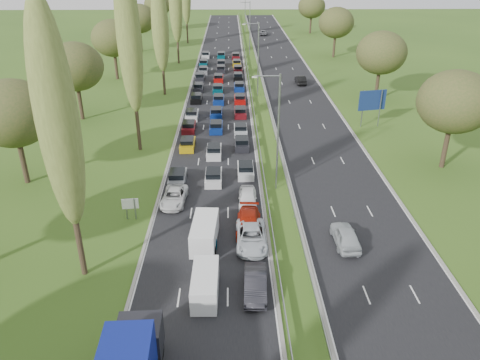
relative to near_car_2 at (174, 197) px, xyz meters
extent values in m
plane|color=#33551A|center=(10.26, 39.97, -0.69)|extent=(260.00, 260.00, 0.00)
cube|color=black|center=(3.51, 42.47, -0.69)|extent=(10.50, 215.00, 0.04)
cube|color=black|center=(17.01, 42.47, -0.69)|extent=(10.50, 215.00, 0.04)
cube|color=gray|center=(9.11, 42.47, -0.14)|extent=(0.06, 215.00, 0.32)
cube|color=gray|center=(11.41, 42.47, -0.14)|extent=(0.06, 215.00, 0.32)
cylinder|color=gray|center=(10.26, 2.97, 5.31)|extent=(0.18, 0.18, 12.00)
cylinder|color=gray|center=(10.26, 37.97, 5.31)|extent=(0.18, 0.18, 12.00)
cylinder|color=gray|center=(10.26, 72.97, 5.31)|extent=(0.18, 0.18, 12.00)
cylinder|color=gray|center=(10.26, 107.97, 5.31)|extent=(0.18, 0.18, 12.00)
cylinder|color=#2D2116|center=(-5.74, -11.03, 2.91)|extent=(0.44, 0.44, 7.20)
ellipsoid|color=#5C682C|center=(-5.74, -11.03, 11.71)|extent=(2.80, 2.80, 16.00)
cylinder|color=#2D2116|center=(-5.74, 13.97, 3.27)|extent=(0.44, 0.44, 7.92)
ellipsoid|color=#5C682C|center=(-5.74, 13.97, 12.95)|extent=(2.80, 2.80, 17.60)
cylinder|color=#2D2116|center=(-5.74, 38.97, 2.55)|extent=(0.44, 0.44, 6.48)
ellipsoid|color=#5C682C|center=(-5.74, 38.97, 10.47)|extent=(2.80, 2.80, 14.40)
cylinder|color=#2D2116|center=(-5.74, 63.97, 2.91)|extent=(0.44, 0.44, 7.20)
ellipsoid|color=#5C682C|center=(-5.74, 63.97, 11.71)|extent=(2.80, 2.80, 16.00)
cylinder|color=#2D2116|center=(-5.74, 88.97, 3.27)|extent=(0.44, 0.44, 7.92)
cylinder|color=#2D2116|center=(-16.24, 4.97, 1.73)|extent=(0.56, 0.56, 4.84)
ellipsoid|color=#38471E|center=(-16.24, 4.97, 7.01)|extent=(8.00, 8.00, 6.80)
cylinder|color=#2D2116|center=(-16.24, 25.97, 1.73)|extent=(0.56, 0.56, 4.84)
ellipsoid|color=#38471E|center=(-16.24, 25.97, 7.01)|extent=(8.00, 8.00, 6.80)
cylinder|color=#2D2116|center=(-16.24, 49.97, 1.73)|extent=(0.56, 0.56, 4.84)
ellipsoid|color=#38471E|center=(-16.24, 49.97, 7.01)|extent=(8.00, 8.00, 6.80)
cylinder|color=#2D2116|center=(-16.24, 77.97, 1.73)|extent=(0.56, 0.56, 4.84)
ellipsoid|color=#38471E|center=(-16.24, 77.97, 7.01)|extent=(8.00, 8.00, 6.80)
cylinder|color=#2D2116|center=(-16.24, 109.97, 1.73)|extent=(0.56, 0.56, 4.84)
ellipsoid|color=#38471E|center=(-16.24, 109.97, 7.01)|extent=(8.00, 8.00, 6.80)
cylinder|color=#2D2116|center=(29.76, 7.97, 1.73)|extent=(0.56, 0.56, 4.84)
ellipsoid|color=#38471E|center=(29.76, 7.97, 7.01)|extent=(8.00, 8.00, 6.80)
cylinder|color=#2D2116|center=(29.76, 34.97, 1.73)|extent=(0.56, 0.56, 4.84)
ellipsoid|color=#38471E|center=(29.76, 34.97, 7.01)|extent=(8.00, 8.00, 6.80)
cylinder|color=#2D2116|center=(29.76, 69.97, 1.73)|extent=(0.56, 0.56, 4.84)
ellipsoid|color=#38471E|center=(29.76, 69.97, 7.01)|extent=(8.00, 8.00, 6.80)
cylinder|color=#2D2116|center=(29.76, 104.97, 1.73)|extent=(0.56, 0.56, 4.84)
ellipsoid|color=#38471E|center=(29.76, 104.97, 7.01)|extent=(8.00, 8.00, 6.80)
cube|color=slate|center=(-0.13, 4.61, -0.25)|extent=(1.75, 4.00, 0.80)
cube|color=#BF990C|center=(0.17, 14.29, -0.25)|extent=(1.75, 4.00, 0.80)
cube|color=#590F14|center=(-0.15, 20.61, -0.25)|extent=(1.75, 4.00, 0.80)
cube|color=silver|center=(-0.10, 25.96, -0.25)|extent=(1.75, 4.00, 0.80)
cube|color=black|center=(0.01, 34.56, -0.25)|extent=(1.75, 4.00, 0.80)
cube|color=black|center=(-0.07, 41.35, -0.25)|extent=(1.75, 4.00, 0.80)
cube|color=black|center=(-0.16, 48.84, -0.25)|extent=(1.75, 4.00, 0.80)
cube|color=slate|center=(0.17, 54.46, -0.25)|extent=(1.75, 4.00, 0.80)
cube|color=#053F4C|center=(-0.12, 61.24, -0.25)|extent=(1.75, 4.00, 0.80)
cube|color=silver|center=(-0.05, 69.87, -0.25)|extent=(1.75, 4.00, 0.80)
cube|color=silver|center=(3.70, 4.72, -0.25)|extent=(1.75, 4.00, 0.80)
cube|color=silver|center=(3.55, 11.86, -0.25)|extent=(1.75, 4.00, 0.80)
cube|color=navy|center=(3.59, 20.57, -0.25)|extent=(1.75, 4.00, 0.80)
cube|color=navy|center=(3.46, 26.78, -0.25)|extent=(1.75, 4.00, 0.80)
cube|color=navy|center=(3.66, 33.81, -0.25)|extent=(1.75, 4.00, 0.80)
cube|color=#053F4C|center=(3.41, 40.28, -0.25)|extent=(1.75, 4.00, 0.80)
cube|color=#A50C0A|center=(3.38, 47.88, -0.25)|extent=(1.75, 4.00, 0.80)
cube|color=black|center=(3.70, 55.44, -0.25)|extent=(1.75, 4.00, 0.80)
cube|color=black|center=(3.68, 60.68, -0.25)|extent=(1.75, 4.00, 0.80)
cube|color=#053F4C|center=(3.55, 69.59, -0.25)|extent=(1.75, 4.00, 0.80)
cube|color=silver|center=(7.19, 6.41, -0.25)|extent=(1.75, 4.00, 0.80)
cube|color=black|center=(6.96, 14.35, -0.25)|extent=(1.75, 4.00, 0.80)
cube|color=#B2B7BC|center=(6.91, 19.35, -0.25)|extent=(1.75, 4.00, 0.80)
cube|color=#590F14|center=(7.05, 26.95, -0.25)|extent=(1.75, 4.00, 0.80)
cube|color=#A50C0A|center=(7.12, 33.91, -0.25)|extent=(1.75, 4.00, 0.80)
cube|color=navy|center=(7.16, 41.69, -0.25)|extent=(1.75, 4.00, 0.80)
cube|color=black|center=(7.10, 48.97, -0.25)|extent=(1.75, 4.00, 0.80)
cube|color=#590F14|center=(7.19, 55.21, -0.25)|extent=(1.75, 4.00, 0.80)
cube|color=#BF990C|center=(7.02, 60.97, -0.25)|extent=(1.75, 4.00, 0.80)
cube|color=#590F14|center=(6.90, 68.63, -0.25)|extent=(1.75, 4.00, 0.80)
imported|color=silver|center=(0.00, 0.00, 0.00)|extent=(2.57, 5.00, 1.35)
imported|color=#053852|center=(3.38, -6.37, -0.01)|extent=(2.04, 4.64, 1.32)
imported|color=black|center=(7.26, -13.57, 0.08)|extent=(1.79, 4.64, 1.51)
imported|color=silver|center=(7.24, -7.38, 0.09)|extent=(2.53, 5.48, 1.52)
imported|color=#A01C09|center=(7.08, -5.14, 0.07)|extent=(2.43, 5.28, 1.49)
imported|color=white|center=(7.17, -0.45, 0.07)|extent=(1.86, 4.41, 1.49)
imported|color=#ADB4B7|center=(15.15, -7.50, 0.12)|extent=(1.95, 4.71, 1.60)
imported|color=black|center=(18.67, 45.49, 0.08)|extent=(1.70, 4.64, 1.52)
imported|color=slate|center=(15.50, 102.29, 0.03)|extent=(2.76, 5.24, 1.41)
cube|color=black|center=(0.07, -19.47, 0.88)|extent=(2.60, 2.35, 2.20)
cylinder|color=black|center=(0.07, -19.50, -0.17)|extent=(2.24, 1.00, 1.00)
cube|color=silver|center=(3.67, -13.79, 0.29)|extent=(1.83, 4.57, 1.83)
cube|color=black|center=(3.67, -11.78, 0.19)|extent=(1.78, 0.73, 1.46)
cylinder|color=black|center=(2.89, -12.33, -0.36)|extent=(0.23, 0.62, 0.62)
cylinder|color=black|center=(4.44, -15.26, -0.36)|extent=(0.23, 0.62, 0.62)
cube|color=white|center=(3.32, -7.10, 0.37)|extent=(1.99, 4.98, 1.99)
cube|color=black|center=(3.32, -4.91, 0.27)|extent=(1.94, 0.80, 1.59)
cylinder|color=black|center=(2.47, -5.50, -0.34)|extent=(0.25, 0.68, 0.68)
cylinder|color=black|center=(4.17, -8.69, -0.34)|extent=(0.25, 0.68, 0.68)
cylinder|color=gray|center=(-4.04, -2.96, 0.36)|extent=(0.16, 0.16, 2.10)
cylinder|color=gray|center=(-3.24, -2.96, 0.36)|extent=(0.16, 0.16, 2.10)
cube|color=white|center=(-3.64, -2.96, 0.91)|extent=(1.50, 0.24, 1.00)
cylinder|color=gray|center=(23.96, 21.85, 1.91)|extent=(0.16, 0.16, 5.20)
cylinder|color=gray|center=(26.36, 21.85, 1.91)|extent=(0.16, 0.16, 5.20)
cube|color=navy|center=(25.16, 21.85, 3.11)|extent=(3.93, 0.94, 2.80)
camera|label=1|loc=(5.59, -40.38, 21.57)|focal=35.00mm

